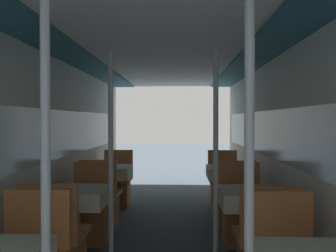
% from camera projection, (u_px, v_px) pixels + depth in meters
% --- Properties ---
extents(wall_left, '(0.05, 8.29, 2.09)m').
position_uv_depth(wall_left, '(46.00, 151.00, 3.95)').
color(wall_left, silver).
rests_on(wall_left, ground_plane).
extents(wall_right, '(0.05, 8.29, 2.09)m').
position_uv_depth(wall_right, '(285.00, 152.00, 3.87)').
color(wall_right, silver).
rests_on(wall_right, ground_plane).
extents(ceiling_panel, '(2.51, 8.29, 0.07)m').
position_uv_depth(ceiling_panel, '(164.00, 49.00, 3.89)').
color(ceiling_panel, white).
rests_on(ceiling_panel, wall_left).
extents(support_pole_left_0, '(0.05, 0.05, 2.09)m').
position_uv_depth(support_pole_left_0, '(46.00, 189.00, 1.91)').
color(support_pole_left_0, silver).
rests_on(support_pole_left_0, ground_plane).
extents(dining_table_left_1, '(0.61, 0.61, 0.72)m').
position_uv_depth(dining_table_left_1, '(76.00, 199.00, 3.70)').
color(dining_table_left_1, '#4C4C51').
rests_on(dining_table_left_1, ground_plane).
extents(chair_left_far_1, '(0.48, 0.48, 0.90)m').
position_uv_depth(chair_left_far_1, '(90.00, 217.00, 4.30)').
color(chair_left_far_1, '#9C5B31').
rests_on(chair_left_far_1, ground_plane).
extents(support_pole_left_1, '(0.05, 0.05, 2.09)m').
position_uv_depth(support_pole_left_1, '(111.00, 156.00, 3.68)').
color(support_pole_left_1, silver).
rests_on(support_pole_left_1, ground_plane).
extents(dining_table_left_2, '(0.61, 0.61, 0.72)m').
position_uv_depth(dining_table_left_2, '(110.00, 174.00, 5.48)').
color(dining_table_left_2, '#4C4C51').
rests_on(dining_table_left_2, ground_plane).
extents(chair_left_near_2, '(0.48, 0.48, 0.90)m').
position_uv_depth(chair_left_near_2, '(101.00, 205.00, 4.89)').
color(chair_left_near_2, '#9C5B31').
rests_on(chair_left_near_2, ground_plane).
extents(chair_left_far_2, '(0.48, 0.48, 0.90)m').
position_uv_depth(chair_left_far_2, '(117.00, 189.00, 6.07)').
color(chair_left_far_2, '#9C5B31').
rests_on(chair_left_far_2, ground_plane).
extents(support_pole_right_0, '(0.05, 0.05, 2.09)m').
position_uv_depth(support_pole_right_0, '(249.00, 191.00, 1.87)').
color(support_pole_right_0, silver).
rests_on(support_pole_right_0, ground_plane).
extents(dining_table_right_1, '(0.61, 0.61, 0.72)m').
position_uv_depth(dining_table_right_1, '(252.00, 201.00, 3.64)').
color(dining_table_right_1, '#4C4C51').
rests_on(dining_table_right_1, ground_plane).
extents(chair_right_far_1, '(0.48, 0.48, 0.90)m').
position_uv_depth(chair_right_far_1, '(242.00, 218.00, 4.24)').
color(chair_right_far_1, '#9C5B31').
rests_on(chair_right_far_1, ground_plane).
extents(support_pole_right_1, '(0.05, 0.05, 2.09)m').
position_uv_depth(support_pole_right_1, '(216.00, 156.00, 3.65)').
color(support_pole_right_1, silver).
rests_on(support_pole_right_1, ground_plane).
extents(dining_table_right_2, '(0.61, 0.61, 0.72)m').
position_uv_depth(dining_table_right_2, '(228.00, 174.00, 5.42)').
color(dining_table_right_2, '#4C4C51').
rests_on(dining_table_right_2, ground_plane).
extents(chair_right_near_2, '(0.48, 0.48, 0.90)m').
position_uv_depth(chair_right_near_2, '(234.00, 206.00, 4.84)').
color(chair_right_near_2, '#9C5B31').
rests_on(chair_right_near_2, ground_plane).
extents(chair_right_far_2, '(0.48, 0.48, 0.90)m').
position_uv_depth(chair_right_far_2, '(224.00, 189.00, 6.02)').
color(chair_right_far_2, '#9C5B31').
rests_on(chair_right_far_2, ground_plane).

